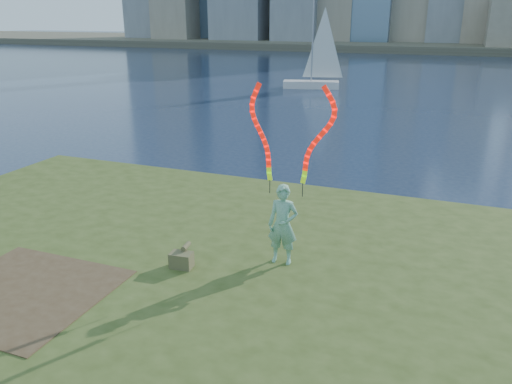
% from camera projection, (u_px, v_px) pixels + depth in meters
% --- Properties ---
extents(ground, '(320.00, 320.00, 0.00)m').
position_uv_depth(ground, '(201.00, 274.00, 11.95)').
color(ground, '#1A2843').
rests_on(ground, ground).
extents(grassy_knoll, '(20.00, 18.00, 0.80)m').
position_uv_depth(grassy_knoll, '(147.00, 312.00, 9.82)').
color(grassy_knoll, '#394819').
rests_on(grassy_knoll, ground).
extents(dirt_patch, '(3.20, 3.00, 0.02)m').
position_uv_depth(dirt_patch, '(22.00, 292.00, 9.61)').
color(dirt_patch, '#47331E').
rests_on(dirt_patch, grassy_knoll).
extents(far_shore, '(320.00, 40.00, 1.20)m').
position_uv_depth(far_shore, '(428.00, 44.00, 95.26)').
color(far_shore, '#494436').
rests_on(far_shore, ground).
extents(woman_with_ribbons, '(2.10, 0.46, 4.12)m').
position_uv_depth(woman_with_ribbons, '(284.00, 201.00, 10.37)').
color(woman_with_ribbons, '#126E3C').
rests_on(woman_with_ribbons, grassy_knoll).
extents(canvas_bag, '(0.50, 0.56, 0.44)m').
position_uv_depth(canvas_bag, '(182.00, 259.00, 10.54)').
color(canvas_bag, brown).
rests_on(canvas_bag, grassy_knoll).
extents(sailboat, '(4.97, 2.50, 7.47)m').
position_uv_depth(sailboat, '(314.00, 73.00, 41.83)').
color(sailboat, silver).
rests_on(sailboat, ground).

